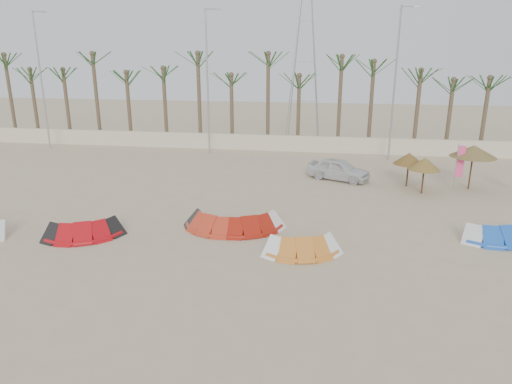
% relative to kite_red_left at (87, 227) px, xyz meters
% --- Properties ---
extents(ground, '(120.00, 120.00, 0.00)m').
position_rel_kite_red_left_xyz_m(ground, '(7.06, -2.42, -0.42)').
color(ground, tan).
rests_on(ground, ground).
extents(boundary_wall, '(60.00, 0.30, 1.30)m').
position_rel_kite_red_left_xyz_m(boundary_wall, '(7.06, 19.58, 0.23)').
color(boundary_wall, beige).
rests_on(boundary_wall, ground).
extents(palm_line, '(52.00, 4.00, 7.70)m').
position_rel_kite_red_left_xyz_m(palm_line, '(7.73, 21.08, 6.03)').
color(palm_line, brown).
rests_on(palm_line, ground).
extents(lamp_a, '(1.25, 0.14, 11.00)m').
position_rel_kite_red_left_xyz_m(lamp_a, '(-12.90, 17.58, 5.35)').
color(lamp_a, '#A5A8AD').
rests_on(lamp_a, ground).
extents(lamp_b, '(1.25, 0.14, 11.00)m').
position_rel_kite_red_left_xyz_m(lamp_b, '(1.10, 17.58, 5.35)').
color(lamp_b, '#A5A8AD').
rests_on(lamp_b, ground).
extents(lamp_c, '(1.25, 0.14, 11.00)m').
position_rel_kite_red_left_xyz_m(lamp_c, '(15.10, 17.58, 5.35)').
color(lamp_c, '#A5A8AD').
rests_on(lamp_c, ground).
extents(pylon, '(3.00, 3.00, 14.00)m').
position_rel_kite_red_left_xyz_m(pylon, '(8.06, 25.58, -0.42)').
color(pylon, '#A5A8AD').
rests_on(pylon, ground).
extents(kite_red_left, '(3.79, 2.69, 0.90)m').
position_rel_kite_red_left_xyz_m(kite_red_left, '(0.00, 0.00, 0.00)').
color(kite_red_left, '#BA0D14').
rests_on(kite_red_left, ground).
extents(kite_red_mid, '(3.50, 2.44, 0.90)m').
position_rel_kite_red_left_xyz_m(kite_red_mid, '(5.40, 1.69, -0.00)').
color(kite_red_mid, red).
rests_on(kite_red_mid, ground).
extents(kite_red_right, '(3.92, 2.77, 0.90)m').
position_rel_kite_red_left_xyz_m(kite_red_right, '(6.99, 1.89, 0.00)').
color(kite_red_right, '#A01B0E').
rests_on(kite_red_right, ground).
extents(kite_orange, '(3.41, 2.17, 0.90)m').
position_rel_kite_red_left_xyz_m(kite_orange, '(9.62, -0.25, -0.00)').
color(kite_orange, orange).
rests_on(kite_orange, ground).
extents(kite_blue, '(3.78, 2.35, 0.90)m').
position_rel_kite_red_left_xyz_m(kite_blue, '(18.08, 2.49, 0.00)').
color(kite_blue, blue).
rests_on(kite_blue, ground).
extents(parasol_left, '(1.84, 1.84, 2.09)m').
position_rel_kite_red_left_xyz_m(parasol_left, '(15.32, 10.38, 1.31)').
color(parasol_left, '#4C331E').
rests_on(parasol_left, ground).
extents(parasol_mid, '(1.81, 1.81, 2.12)m').
position_rel_kite_red_left_xyz_m(parasol_mid, '(15.96, 8.99, 1.34)').
color(parasol_mid, '#4C331E').
rests_on(parasol_mid, ground).
extents(parasol_right, '(2.65, 2.65, 2.67)m').
position_rel_kite_red_left_xyz_m(parasol_right, '(18.90, 10.33, 1.89)').
color(parasol_right, '#4C331E').
rests_on(parasol_right, ground).
extents(flag_pink, '(0.45, 0.04, 2.87)m').
position_rel_kite_red_left_xyz_m(flag_pink, '(18.07, 9.84, 1.28)').
color(flag_pink, '#A5A8AD').
rests_on(flag_pink, ground).
extents(car, '(4.28, 3.03, 1.35)m').
position_rel_kite_red_left_xyz_m(car, '(11.22, 11.27, 0.26)').
color(car, silver).
rests_on(car, ground).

